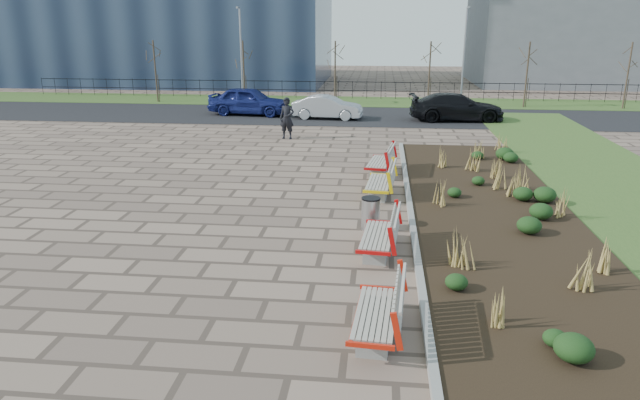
# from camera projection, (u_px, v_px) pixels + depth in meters

# --- Properties ---
(ground) EXTENTS (120.00, 120.00, 0.00)m
(ground) POSITION_uv_depth(u_px,v_px,m) (236.00, 280.00, 12.21)
(ground) COLOR #7C6555
(ground) RESTS_ON ground
(planting_bed) EXTENTS (4.50, 18.00, 0.10)m
(planting_bed) POSITION_uv_depth(u_px,v_px,m) (492.00, 213.00, 16.31)
(planting_bed) COLOR black
(planting_bed) RESTS_ON ground
(planting_curb) EXTENTS (0.16, 18.00, 0.15)m
(planting_curb) POSITION_uv_depth(u_px,v_px,m) (410.00, 209.00, 16.53)
(planting_curb) COLOR gray
(planting_curb) RESTS_ON ground
(grass_verge_far) EXTENTS (80.00, 5.00, 0.04)m
(grass_verge_far) POSITION_uv_depth(u_px,v_px,m) (337.00, 101.00, 38.74)
(grass_verge_far) COLOR #33511E
(grass_verge_far) RESTS_ON ground
(road) EXTENTS (80.00, 7.00, 0.02)m
(road) POSITION_uv_depth(u_px,v_px,m) (329.00, 116.00, 33.06)
(road) COLOR black
(road) RESTS_ON ground
(bench_a) EXTENTS (1.06, 2.16, 1.00)m
(bench_a) POSITION_uv_depth(u_px,v_px,m) (376.00, 310.00, 9.90)
(bench_a) COLOR red
(bench_a) RESTS_ON ground
(bench_b) EXTENTS (1.09, 2.17, 1.00)m
(bench_b) POSITION_uv_depth(u_px,v_px,m) (378.00, 233.00, 13.47)
(bench_b) COLOR red
(bench_b) RESTS_ON ground
(bench_c) EXTENTS (1.08, 2.17, 1.00)m
(bench_c) POSITION_uv_depth(u_px,v_px,m) (379.00, 180.00, 17.89)
(bench_c) COLOR yellow
(bench_c) RESTS_ON ground
(bench_d) EXTENTS (1.18, 2.20, 1.00)m
(bench_d) POSITION_uv_depth(u_px,v_px,m) (379.00, 160.00, 20.46)
(bench_d) COLOR #A90B0C
(bench_d) RESTS_ON ground
(litter_bin) EXTENTS (0.48, 0.48, 0.86)m
(litter_bin) POSITION_uv_depth(u_px,v_px,m) (371.00, 214.00, 15.03)
(litter_bin) COLOR #B2B2B7
(litter_bin) RESTS_ON ground
(pedestrian) EXTENTS (0.76, 0.57, 1.91)m
(pedestrian) POSITION_uv_depth(u_px,v_px,m) (287.00, 118.00, 26.42)
(pedestrian) COLOR black
(pedestrian) RESTS_ON ground
(car_blue) EXTENTS (4.86, 2.37, 1.60)m
(car_blue) POSITION_uv_depth(u_px,v_px,m) (249.00, 101.00, 33.11)
(car_blue) COLOR navy
(car_blue) RESTS_ON road
(car_silver) EXTENTS (3.98, 1.66, 1.28)m
(car_silver) POSITION_uv_depth(u_px,v_px,m) (327.00, 107.00, 31.79)
(car_silver) COLOR #A0A4A8
(car_silver) RESTS_ON road
(car_black) EXTENTS (5.23, 2.45, 1.48)m
(car_black) POSITION_uv_depth(u_px,v_px,m) (456.00, 107.00, 31.20)
(car_black) COLOR black
(car_black) RESTS_ON road
(tree_a) EXTENTS (1.40, 1.40, 4.00)m
(tree_a) POSITION_uv_depth(u_px,v_px,m) (155.00, 71.00, 37.91)
(tree_a) COLOR #4C3D2D
(tree_a) RESTS_ON grass_verge_far
(tree_b) EXTENTS (1.40, 1.40, 4.00)m
(tree_b) POSITION_uv_depth(u_px,v_px,m) (244.00, 72.00, 37.31)
(tree_b) COLOR #4C3D2D
(tree_b) RESTS_ON grass_verge_far
(tree_c) EXTENTS (1.40, 1.40, 4.00)m
(tree_c) POSITION_uv_depth(u_px,v_px,m) (335.00, 73.00, 36.71)
(tree_c) COLOR #4C3D2D
(tree_c) RESTS_ON grass_verge_far
(tree_d) EXTENTS (1.40, 1.40, 4.00)m
(tree_d) POSITION_uv_depth(u_px,v_px,m) (429.00, 74.00, 36.11)
(tree_d) COLOR #4C3D2D
(tree_d) RESTS_ON grass_verge_far
(tree_e) EXTENTS (1.40, 1.40, 4.00)m
(tree_e) POSITION_uv_depth(u_px,v_px,m) (527.00, 75.00, 35.51)
(tree_e) COLOR #4C3D2D
(tree_e) RESTS_ON grass_verge_far
(tree_f) EXTENTS (1.40, 1.40, 4.00)m
(tree_f) POSITION_uv_depth(u_px,v_px,m) (627.00, 76.00, 34.91)
(tree_f) COLOR #4C3D2D
(tree_f) RESTS_ON grass_verge_far
(lamp_west) EXTENTS (0.24, 0.60, 6.00)m
(lamp_west) POSITION_uv_depth(u_px,v_px,m) (241.00, 57.00, 36.54)
(lamp_west) COLOR gray
(lamp_west) RESTS_ON grass_verge_far
(lamp_east) EXTENTS (0.24, 0.60, 6.00)m
(lamp_east) POSITION_uv_depth(u_px,v_px,m) (464.00, 58.00, 35.14)
(lamp_east) COLOR gray
(lamp_east) RESTS_ON grass_verge_far
(railing_fence) EXTENTS (44.00, 0.10, 1.20)m
(railing_fence) POSITION_uv_depth(u_px,v_px,m) (338.00, 90.00, 39.98)
(railing_fence) COLOR black
(railing_fence) RESTS_ON grass_verge_far
(building_grey) EXTENTS (18.00, 12.00, 10.00)m
(building_grey) POSITION_uv_depth(u_px,v_px,m) (584.00, 24.00, 48.51)
(building_grey) COLOR slate
(building_grey) RESTS_ON ground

